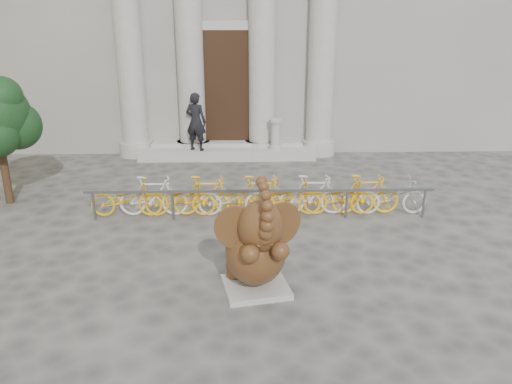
{
  "coord_description": "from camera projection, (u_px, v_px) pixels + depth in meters",
  "views": [
    {
      "loc": [
        0.57,
        -7.36,
        4.5
      ],
      "look_at": [
        0.82,
        2.49,
        1.1
      ],
      "focal_mm": 35.0,
      "sensor_mm": 36.0,
      "label": 1
    }
  ],
  "objects": [
    {
      "name": "pedestrian",
      "position": [
        196.0,
        122.0,
        16.51
      ],
      "size": [
        0.82,
        0.67,
        1.93
      ],
      "primitive_type": "imported",
      "rotation": [
        0.0,
        0.0,
        2.8
      ],
      "color": "black",
      "rests_on": "entrance_steps"
    },
    {
      "name": "ground",
      "position": [
        211.0,
        302.0,
        8.41
      ],
      "size": [
        80.0,
        80.0,
        0.0
      ],
      "primitive_type": "plane",
      "color": "#474442",
      "rests_on": "ground"
    },
    {
      "name": "balustrade_post",
      "position": [
        275.0,
        135.0,
        16.78
      ],
      "size": [
        0.42,
        0.42,
        1.02
      ],
      "color": "#A8A59E",
      "rests_on": "entrance_steps"
    },
    {
      "name": "elephant_statue",
      "position": [
        256.0,
        249.0,
        8.5
      ],
      "size": [
        1.45,
        1.72,
        2.2
      ],
      "rotation": [
        0.0,
        0.0,
        0.2
      ],
      "color": "#A8A59E",
      "rests_on": "ground"
    },
    {
      "name": "bike_rack",
      "position": [
        260.0,
        195.0,
        12.03
      ],
      "size": [
        8.26,
        0.53,
        1.0
      ],
      "color": "slate",
      "rests_on": "ground"
    },
    {
      "name": "entrance_steps",
      "position": [
        227.0,
        152.0,
        17.24
      ],
      "size": [
        6.0,
        1.2,
        0.36
      ],
      "primitive_type": "cube",
      "color": "#A8A59E",
      "rests_on": "ground"
    }
  ]
}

